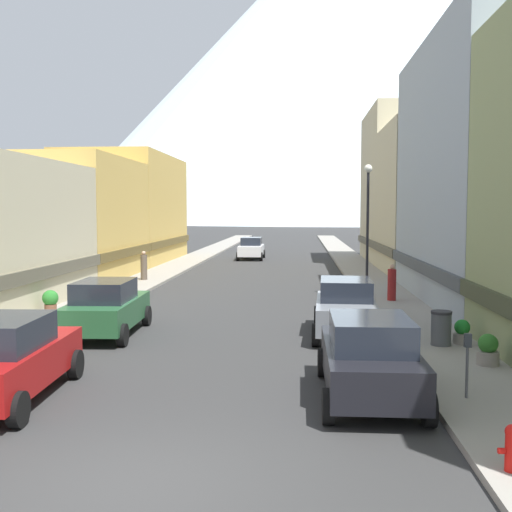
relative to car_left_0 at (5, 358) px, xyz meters
name	(u,v)px	position (x,y,z in m)	size (l,w,h in m)	color
ground_plane	(138,484)	(3.80, -3.65, -0.90)	(400.00, 400.00, 0.00)	#313131
sidewalk_left	(181,264)	(-2.45, 31.35, -0.82)	(2.50, 100.00, 0.15)	gray
sidewalk_right	(355,265)	(10.05, 31.35, -0.82)	(2.50, 100.00, 0.15)	gray
storefront_left_2	(73,221)	(-6.87, 22.03, 2.44)	(6.63, 10.19, 6.94)	#D8B259
storefront_left_3	(126,211)	(-7.17, 33.91, 3.01)	(7.24, 13.38, 8.12)	#D8B259
storefront_right_2	(461,203)	(15.86, 25.72, 3.52)	(9.43, 8.57, 9.15)	beige
storefront_right_3	(408,189)	(14.37, 35.42, 4.67)	(6.44, 10.82, 11.51)	beige
car_left_0	(5,358)	(0.00, 0.00, 0.00)	(2.25, 4.48, 1.78)	#9E1111
car_left_1	(106,307)	(0.00, 6.70, 0.00)	(2.20, 4.46, 1.78)	#265933
car_right_0	(369,357)	(7.60, 0.64, 0.00)	(2.08, 4.41, 1.78)	black
car_right_1	(346,307)	(7.60, 7.25, 0.00)	(2.23, 4.48, 1.78)	slate
car_driving_0	(251,248)	(2.20, 37.27, 0.00)	(2.06, 4.40, 1.78)	silver
fire_hydrant_near	(512,446)	(9.25, -3.17, -0.37)	(0.40, 0.22, 0.70)	red
parking_meter_near	(467,356)	(9.55, 0.39, 0.11)	(0.14, 0.10, 1.33)	#595960
trash_bin_right	(441,328)	(10.15, 5.34, -0.26)	(0.59, 0.59, 0.98)	#4C5156
potted_plant_0	(50,300)	(-3.20, 9.97, -0.29)	(0.59, 0.59, 0.84)	brown
potted_plant_1	(462,332)	(10.80, 5.57, -0.43)	(0.51, 0.51, 0.70)	gray
potted_plant_2	(488,350)	(10.80, 3.15, -0.39)	(0.55, 0.55, 0.78)	gray
pedestrian_0	(144,267)	(-2.45, 20.88, -0.02)	(0.36, 0.36, 1.59)	brown
pedestrian_1	(392,284)	(10.05, 14.02, -0.05)	(0.36, 0.36, 1.54)	maroon
streetlamp_right	(368,210)	(9.15, 15.45, 3.09)	(0.36, 0.36, 5.86)	black
mountain_backdrop	(352,62)	(28.01, 256.35, 66.52)	(249.46, 249.46, 134.84)	silver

